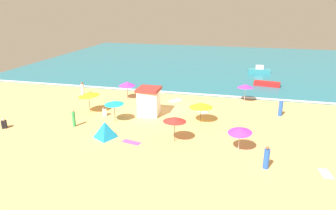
# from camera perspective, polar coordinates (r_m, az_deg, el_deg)

# --- Properties ---
(ground_plane) EXTENTS (60.00, 60.00, 0.00)m
(ground_plane) POSITION_cam_1_polar(r_m,az_deg,el_deg) (32.63, -0.70, -0.89)
(ground_plane) COLOR #E5B26B
(ocean_water) EXTENTS (60.00, 44.00, 0.10)m
(ocean_water) POSITION_cam_1_polar(r_m,az_deg,el_deg) (59.27, 6.20, 7.97)
(ocean_water) COLOR teal
(ocean_water) RESTS_ON ground_plane
(wave_breaker_foam) EXTENTS (57.00, 0.70, 0.01)m
(wave_breaker_foam) POSITION_cam_1_polar(r_m,az_deg,el_deg) (38.43, 1.67, 2.30)
(wave_breaker_foam) COLOR white
(wave_breaker_foam) RESTS_ON ocean_water
(lifeguard_cabana) EXTENTS (2.18, 2.32, 2.81)m
(lifeguard_cabana) POSITION_cam_1_polar(r_m,az_deg,el_deg) (30.86, -3.56, 0.71)
(lifeguard_cabana) COLOR white
(lifeguard_cabana) RESTS_ON ground_plane
(beach_umbrella_0) EXTENTS (2.57, 2.57, 1.97)m
(beach_umbrella_0) POSITION_cam_1_polar(r_m,az_deg,el_deg) (23.90, 13.21, -4.60)
(beach_umbrella_0) COLOR silver
(beach_umbrella_0) RESTS_ON ground_plane
(beach_umbrella_1) EXTENTS (2.75, 2.73, 2.29)m
(beach_umbrella_1) POSITION_cam_1_polar(r_m,az_deg,el_deg) (32.32, -14.53, 1.97)
(beach_umbrella_1) COLOR #4C3823
(beach_umbrella_1) RESTS_ON ground_plane
(beach_umbrella_2) EXTENTS (2.61, 2.62, 2.16)m
(beach_umbrella_2) POSITION_cam_1_polar(r_m,az_deg,el_deg) (24.69, 1.25, -2.66)
(beach_umbrella_2) COLOR #4C3823
(beach_umbrella_2) RESTS_ON ground_plane
(beach_umbrella_3) EXTENTS (2.38, 2.40, 2.09)m
(beach_umbrella_3) POSITION_cam_1_polar(r_m,az_deg,el_deg) (36.26, -7.62, 3.93)
(beach_umbrella_3) COLOR #4C3823
(beach_umbrella_3) RESTS_ON ground_plane
(beach_umbrella_4) EXTENTS (2.57, 2.57, 2.10)m
(beach_umbrella_4) POSITION_cam_1_polar(r_m,az_deg,el_deg) (35.83, 14.21, 3.46)
(beach_umbrella_4) COLOR silver
(beach_umbrella_4) RESTS_ON ground_plane
(beach_umbrella_5) EXTENTS (2.45, 2.45, 2.12)m
(beach_umbrella_5) POSITION_cam_1_polar(r_m,az_deg,el_deg) (29.30, -9.98, 0.45)
(beach_umbrella_5) COLOR #4C3823
(beach_umbrella_5) RESTS_ON ground_plane
(beach_umbrella_6) EXTENTS (2.98, 2.97, 1.95)m
(beach_umbrella_6) POSITION_cam_1_polar(r_m,az_deg,el_deg) (28.98, 6.13, 0.01)
(beach_umbrella_6) COLOR #4C3823
(beach_umbrella_6) RESTS_ON ground_plane
(beach_tent) EXTENTS (1.98, 2.10, 1.39)m
(beach_tent) POSITION_cam_1_polar(r_m,az_deg,el_deg) (26.45, -11.58, -4.48)
(beach_tent) COLOR #1999D8
(beach_tent) RESTS_ON ground_plane
(beachgoer_0) EXTENTS (0.46, 0.46, 1.58)m
(beachgoer_0) POSITION_cam_1_polar(r_m,az_deg,el_deg) (39.31, -15.60, 2.94)
(beachgoer_0) COLOR white
(beachgoer_0) RESTS_ON ground_plane
(beachgoer_1) EXTENTS (0.57, 0.57, 0.95)m
(beachgoer_1) POSITION_cam_1_polar(r_m,az_deg,el_deg) (31.56, -28.16, -3.10)
(beachgoer_1) COLOR black
(beachgoer_1) RESTS_ON ground_plane
(beachgoer_2) EXTENTS (0.47, 0.47, 1.66)m
(beachgoer_2) POSITION_cam_1_polar(r_m,az_deg,el_deg) (22.30, 17.82, -9.40)
(beachgoer_2) COLOR blue
(beachgoer_2) RESTS_ON ground_plane
(beachgoer_3) EXTENTS (0.49, 0.49, 1.76)m
(beachgoer_3) POSITION_cam_1_polar(r_m,az_deg,el_deg) (32.67, 20.19, -0.55)
(beachgoer_3) COLOR blue
(beachgoer_3) RESTS_ON ground_plane
(beachgoer_4) EXTENTS (0.42, 0.42, 1.66)m
(beachgoer_4) POSITION_cam_1_polar(r_m,az_deg,el_deg) (29.36, -17.12, -2.38)
(beachgoer_4) COLOR green
(beachgoer_4) RESTS_ON ground_plane
(beachgoer_5) EXTENTS (0.54, 0.54, 0.91)m
(beachgoer_5) POSITION_cam_1_polar(r_m,az_deg,el_deg) (31.50, -11.72, -1.27)
(beachgoer_5) COLOR white
(beachgoer_5) RESTS_ON ground_plane
(beach_towel_0) EXTENTS (0.83, 1.39, 0.01)m
(beach_towel_0) POSITION_cam_1_polar(r_m,az_deg,el_deg) (23.51, 27.26, -11.26)
(beach_towel_0) COLOR white
(beach_towel_0) RESTS_ON ground_plane
(beach_towel_1) EXTENTS (1.64, 1.72, 0.01)m
(beach_towel_1) POSITION_cam_1_polar(r_m,az_deg,el_deg) (32.43, 6.20, -1.12)
(beach_towel_1) COLOR white
(beach_towel_1) RESTS_ON ground_plane
(beach_towel_2) EXTENTS (1.70, 0.97, 0.01)m
(beach_towel_2) POSITION_cam_1_polar(r_m,az_deg,el_deg) (25.44, -6.80, -6.88)
(beach_towel_2) COLOR #D84CA5
(beach_towel_2) RESTS_ON ground_plane
(beach_towel_3) EXTENTS (1.65, 1.90, 0.01)m
(beach_towel_3) POSITION_cam_1_polar(r_m,az_deg,el_deg) (35.68, 1.40, 0.84)
(beach_towel_3) COLOR white
(beach_towel_3) RESTS_ON ground_plane
(small_boat_0) EXTENTS (3.52, 1.66, 0.59)m
(small_boat_0) POSITION_cam_1_polar(r_m,az_deg,el_deg) (43.57, 17.90, 3.76)
(small_boat_0) COLOR red
(small_boat_0) RESTS_ON ocean_water
(small_boat_1) EXTENTS (3.52, 1.42, 1.21)m
(small_boat_1) POSITION_cam_1_polar(r_m,az_deg,el_deg) (51.52, 16.59, 6.21)
(small_boat_1) COLOR teal
(small_boat_1) RESTS_ON ocean_water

